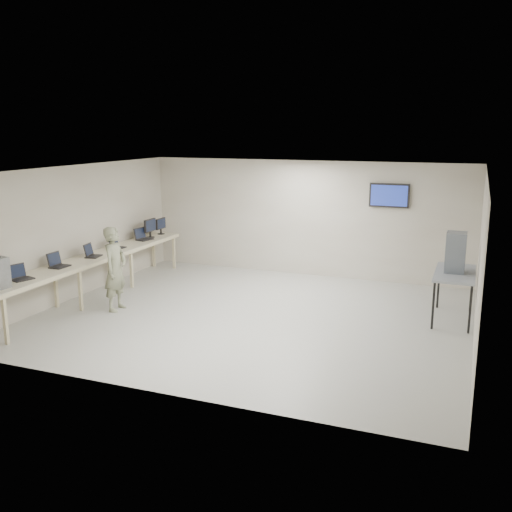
% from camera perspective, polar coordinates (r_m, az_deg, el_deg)
% --- Properties ---
extents(room, '(8.01, 7.01, 2.81)m').
position_cam_1_polar(room, '(10.73, -0.11, 1.19)').
color(room, '#A9A796').
rests_on(room, ground).
extents(workbench, '(0.76, 6.00, 0.90)m').
position_cam_1_polar(workbench, '(12.56, -15.79, -0.33)').
color(workbench, beige).
rests_on(workbench, ground).
extents(laptop_0, '(0.39, 0.42, 0.28)m').
position_cam_1_polar(laptop_0, '(11.03, -22.54, -1.82)').
color(laptop_0, black).
rests_on(laptop_0, workbench).
extents(laptop_1, '(0.31, 0.37, 0.29)m').
position_cam_1_polar(laptop_1, '(11.76, -19.25, -0.68)').
color(laptop_1, black).
rests_on(laptop_1, workbench).
extents(laptop_2, '(0.35, 0.39, 0.27)m').
position_cam_1_polar(laptop_2, '(12.48, -16.14, 0.25)').
color(laptop_2, black).
rests_on(laptop_2, workbench).
extents(laptop_3, '(0.27, 0.33, 0.25)m').
position_cam_1_polar(laptop_3, '(13.23, -13.81, 1.04)').
color(laptop_3, black).
rests_on(laptop_3, workbench).
extents(laptop_4, '(0.38, 0.42, 0.29)m').
position_cam_1_polar(laptop_4, '(14.08, -11.27, 1.90)').
color(laptop_4, black).
rests_on(laptop_4, workbench).
extents(monitor_near, '(0.21, 0.47, 0.46)m').
position_cam_1_polar(monitor_near, '(14.31, -10.55, 2.92)').
color(monitor_near, black).
rests_on(monitor_near, workbench).
extents(monitor_far, '(0.18, 0.41, 0.41)m').
position_cam_1_polar(monitor_far, '(14.74, -9.50, 3.12)').
color(monitor_far, black).
rests_on(monitor_far, workbench).
extents(soldier, '(0.45, 0.64, 1.68)m').
position_cam_1_polar(soldier, '(11.56, -13.89, -1.26)').
color(soldier, gray).
rests_on(soldier, ground).
extents(side_table, '(0.72, 1.55, 0.93)m').
position_cam_1_polar(side_table, '(11.25, 19.28, -1.88)').
color(side_table, gray).
rests_on(side_table, ground).
extents(storage_bins, '(0.36, 0.40, 0.75)m').
position_cam_1_polar(storage_bins, '(11.16, 19.34, 0.35)').
color(storage_bins, slate).
rests_on(storage_bins, side_table).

